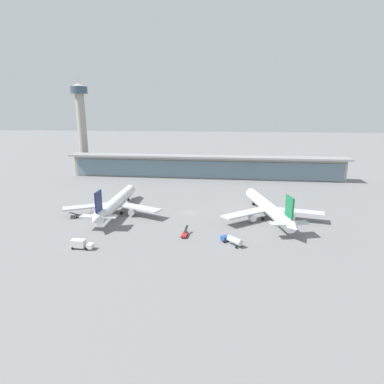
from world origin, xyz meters
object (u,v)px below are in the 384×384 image
at_px(service_truck_near_nose_red, 185,234).
at_px(control_tower, 81,120).
at_px(airliner_centre_stand, 269,208).
at_px(service_truck_mid_apron_white, 81,244).
at_px(service_truck_by_tail_blue, 233,240).
at_px(service_truck_under_wing_grey, 80,216).
at_px(airliner_left_stand, 116,203).

distance_m(service_truck_near_nose_red, control_tower, 158.47).
distance_m(airliner_centre_stand, service_truck_mid_apron_white, 74.64).
bearing_deg(service_truck_by_tail_blue, service_truck_under_wing_grey, 162.15).
distance_m(airliner_left_stand, control_tower, 120.51).
bearing_deg(service_truck_mid_apron_white, airliner_left_stand, 92.87).
bearing_deg(service_truck_under_wing_grey, control_tower, 114.26).
bearing_deg(service_truck_mid_apron_white, service_truck_near_nose_red, 24.88).
bearing_deg(airliner_left_stand, service_truck_under_wing_grey, -150.45).
height_order(airliner_left_stand, service_truck_near_nose_red, airliner_left_stand).
bearing_deg(service_truck_mid_apron_white, service_truck_under_wing_grey, 116.58).
bearing_deg(service_truck_under_wing_grey, service_truck_mid_apron_white, -63.42).
relative_size(service_truck_near_nose_red, service_truck_by_tail_blue, 0.89).
height_order(service_truck_mid_apron_white, control_tower, control_tower).
relative_size(service_truck_near_nose_red, service_truck_under_wing_grey, 1.03).
bearing_deg(service_truck_mid_apron_white, service_truck_by_tail_blue, 10.91).
height_order(service_truck_mid_apron_white, service_truck_by_tail_blue, service_truck_mid_apron_white).
height_order(airliner_left_stand, service_truck_under_wing_grey, airliner_left_stand).
bearing_deg(control_tower, service_truck_by_tail_blue, -48.53).
bearing_deg(airliner_left_stand, service_truck_by_tail_blue, -28.90).
height_order(service_truck_under_wing_grey, service_truck_mid_apron_white, service_truck_mid_apron_white).
distance_m(airliner_centre_stand, service_truck_under_wing_grey, 79.54).
xyz_separation_m(airliner_left_stand, service_truck_under_wing_grey, (-13.21, -7.49, -3.89)).
bearing_deg(airliner_centre_stand, airliner_left_stand, -179.35).
relative_size(airliner_left_stand, service_truck_under_wing_grey, 8.41).
relative_size(airliner_centre_stand, service_truck_mid_apron_white, 7.55).
bearing_deg(service_truck_by_tail_blue, airliner_left_stand, 151.10).
bearing_deg(service_truck_under_wing_grey, airliner_centre_stand, 5.95).
bearing_deg(service_truck_under_wing_grey, airliner_left_stand, 29.55).
xyz_separation_m(service_truck_under_wing_grey, service_truck_by_tail_blue, (64.26, -20.69, 0.90)).
bearing_deg(airliner_centre_stand, service_truck_by_tail_blue, -117.02).
xyz_separation_m(service_truck_under_wing_grey, service_truck_mid_apron_white, (15.09, -30.17, 0.88)).
bearing_deg(airliner_left_stand, service_truck_near_nose_red, -33.74).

